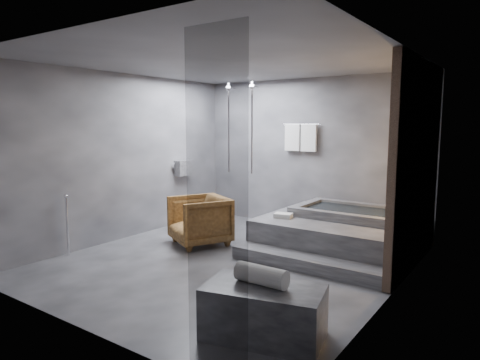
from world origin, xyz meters
The scene contains 7 objects.
room centered at (0.40, 0.24, 1.73)m, with size 5.00×5.04×2.82m.
tub_deck centered at (1.05, 1.45, 0.25)m, with size 2.20×2.00×0.50m, color #363639.
tub_step centered at (1.05, 0.27, 0.09)m, with size 2.20×0.36×0.18m, color #363639.
concrete_bench centered at (1.56, -1.63, 0.24)m, with size 1.09×0.60×0.49m, color #323235.
driftwood_chair centered at (-0.93, 0.39, 0.40)m, with size 0.85×0.87×0.79m, color #472B11.
rolled_towel centered at (1.52, -1.61, 0.58)m, with size 0.18×0.18×0.51m, color silver.
deck_towel centered at (0.32, 0.94, 0.54)m, with size 0.27×0.19×0.07m, color silver.
Camera 1 is at (3.52, -4.83, 1.97)m, focal length 32.00 mm.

